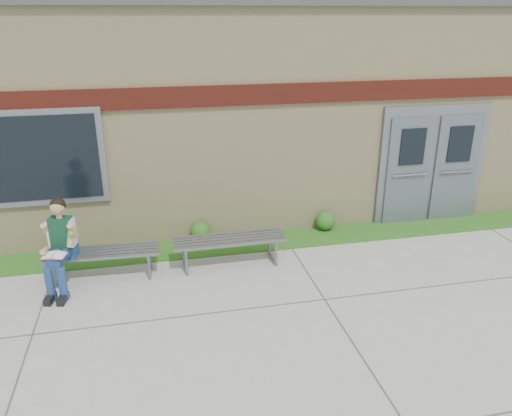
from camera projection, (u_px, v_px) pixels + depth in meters
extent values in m
plane|color=#9E9E99|center=(266.00, 328.00, 6.61)|extent=(80.00, 80.00, 0.00)
cube|color=#165518|center=(233.00, 244.00, 8.97)|extent=(16.00, 0.80, 0.02)
cube|color=beige|center=(206.00, 102.00, 11.33)|extent=(16.00, 6.00, 4.00)
cube|color=#3F3F42|center=(202.00, 2.00, 10.56)|extent=(16.20, 6.20, 0.20)
cube|color=maroon|center=(226.00, 96.00, 8.36)|extent=(16.00, 0.06, 0.35)
cube|color=slate|center=(45.00, 158.00, 8.08)|extent=(1.90, 0.08, 1.60)
cube|color=black|center=(44.00, 159.00, 8.05)|extent=(1.70, 0.04, 1.40)
cube|color=slate|center=(432.00, 164.00, 9.67)|extent=(2.20, 0.08, 2.30)
cube|color=#535C63|center=(409.00, 172.00, 9.56)|extent=(0.92, 0.06, 2.10)
cube|color=#535C63|center=(455.00, 168.00, 9.76)|extent=(0.92, 0.06, 2.10)
cube|color=slate|center=(102.00, 252.00, 7.73)|extent=(1.77, 0.56, 0.03)
cube|color=slate|center=(57.00, 270.00, 7.68)|extent=(0.06, 0.49, 0.40)
cube|color=slate|center=(149.00, 261.00, 7.96)|extent=(0.06, 0.49, 0.40)
cube|color=slate|center=(229.00, 239.00, 8.12)|extent=(1.83, 0.53, 0.04)
cube|color=slate|center=(185.00, 257.00, 8.07)|extent=(0.05, 0.51, 0.42)
cube|color=slate|center=(273.00, 249.00, 8.36)|extent=(0.05, 0.51, 0.42)
cube|color=navy|center=(65.00, 251.00, 7.55)|extent=(0.39, 0.31, 0.16)
cube|color=#0E3621|center=(62.00, 232.00, 7.41)|extent=(0.36, 0.27, 0.47)
sphere|color=tan|center=(57.00, 207.00, 7.26)|extent=(0.26, 0.26, 0.21)
sphere|color=black|center=(58.00, 205.00, 7.27)|extent=(0.27, 0.27, 0.22)
cylinder|color=navy|center=(52.00, 257.00, 7.30)|extent=(0.24, 0.45, 0.15)
cylinder|color=navy|center=(65.00, 258.00, 7.29)|extent=(0.24, 0.45, 0.15)
cylinder|color=navy|center=(50.00, 284.00, 7.18)|extent=(0.12, 0.12, 0.51)
cylinder|color=navy|center=(63.00, 284.00, 7.18)|extent=(0.12, 0.12, 0.51)
cube|color=black|center=(50.00, 299.00, 7.19)|extent=(0.16, 0.28, 0.10)
cube|color=black|center=(63.00, 299.00, 7.19)|extent=(0.16, 0.28, 0.10)
cylinder|color=tan|center=(47.00, 230.00, 7.34)|extent=(0.14, 0.24, 0.27)
cylinder|color=tan|center=(73.00, 230.00, 7.33)|extent=(0.14, 0.24, 0.27)
cube|color=white|center=(54.00, 255.00, 7.14)|extent=(0.36, 0.29, 0.02)
cube|color=#CF4D5F|center=(54.00, 256.00, 7.15)|extent=(0.36, 0.30, 0.01)
sphere|color=#52AB2D|center=(71.00, 234.00, 7.20)|extent=(0.09, 0.09, 0.09)
sphere|color=#165518|center=(200.00, 232.00, 9.02)|extent=(0.36, 0.36, 0.36)
sphere|color=#165518|center=(325.00, 221.00, 9.49)|extent=(0.37, 0.37, 0.37)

